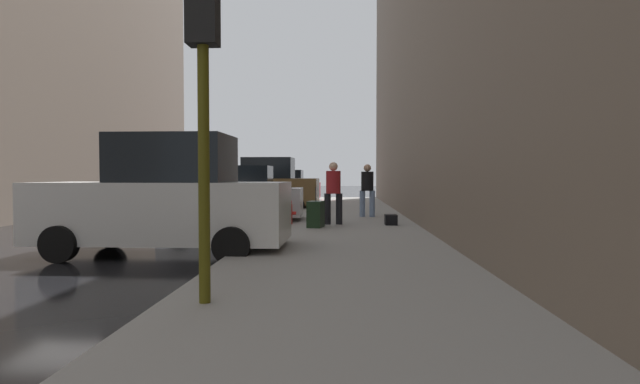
{
  "coord_description": "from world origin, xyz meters",
  "views": [
    {
      "loc": [
        5.96,
        -10.9,
        1.5
      ],
      "look_at": [
        5.16,
        6.42,
        0.92
      ],
      "focal_mm": 28.0,
      "sensor_mm": 36.0,
      "label": 1
    }
  ],
  "objects_px": {
    "traffic_light": "(203,54)",
    "rolling_suitcase": "(316,214)",
    "parked_white_van": "(166,200)",
    "parked_silver_sedan": "(235,197)",
    "pedestrian_in_red_jacket": "(333,190)",
    "pedestrian_in_jeans": "(367,187)",
    "parked_red_hatchback": "(282,187)",
    "fire_hydrant": "(288,211)",
    "duffel_bag": "(391,220)",
    "parked_bronze_suv": "(265,186)"
  },
  "relations": [
    {
      "from": "rolling_suitcase",
      "to": "pedestrian_in_red_jacket",
      "type": "bearing_deg",
      "value": 60.56
    },
    {
      "from": "parked_red_hatchback",
      "to": "traffic_light",
      "type": "relative_size",
      "value": 1.17
    },
    {
      "from": "parked_silver_sedan",
      "to": "rolling_suitcase",
      "type": "distance_m",
      "value": 3.42
    },
    {
      "from": "traffic_light",
      "to": "rolling_suitcase",
      "type": "relative_size",
      "value": 3.46
    },
    {
      "from": "traffic_light",
      "to": "rolling_suitcase",
      "type": "xyz_separation_m",
      "value": [
        0.75,
        7.72,
        -2.27
      ]
    },
    {
      "from": "parked_red_hatchback",
      "to": "fire_hydrant",
      "type": "bearing_deg",
      "value": -82.24
    },
    {
      "from": "pedestrian_in_red_jacket",
      "to": "rolling_suitcase",
      "type": "xyz_separation_m",
      "value": [
        -0.44,
        -0.78,
        -0.61
      ]
    },
    {
      "from": "parked_white_van",
      "to": "parked_silver_sedan",
      "type": "bearing_deg",
      "value": 90.0
    },
    {
      "from": "pedestrian_in_jeans",
      "to": "pedestrian_in_red_jacket",
      "type": "bearing_deg",
      "value": -112.28
    },
    {
      "from": "fire_hydrant",
      "to": "pedestrian_in_red_jacket",
      "type": "xyz_separation_m",
      "value": [
        1.24,
        -0.03,
        0.61
      ]
    },
    {
      "from": "parked_bronze_suv",
      "to": "pedestrian_in_jeans",
      "type": "relative_size",
      "value": 2.71
    },
    {
      "from": "parked_red_hatchback",
      "to": "pedestrian_in_red_jacket",
      "type": "height_order",
      "value": "pedestrian_in_red_jacket"
    },
    {
      "from": "parked_silver_sedan",
      "to": "parked_red_hatchback",
      "type": "bearing_deg",
      "value": 90.0
    },
    {
      "from": "parked_bronze_suv",
      "to": "traffic_light",
      "type": "height_order",
      "value": "traffic_light"
    },
    {
      "from": "rolling_suitcase",
      "to": "duffel_bag",
      "type": "height_order",
      "value": "rolling_suitcase"
    },
    {
      "from": "parked_bronze_suv",
      "to": "traffic_light",
      "type": "xyz_separation_m",
      "value": [
        1.85,
        -15.87,
        1.73
      ]
    },
    {
      "from": "rolling_suitcase",
      "to": "parked_red_hatchback",
      "type": "bearing_deg",
      "value": 100.5
    },
    {
      "from": "parked_red_hatchback",
      "to": "pedestrian_in_jeans",
      "type": "relative_size",
      "value": 2.46
    },
    {
      "from": "rolling_suitcase",
      "to": "duffel_bag",
      "type": "relative_size",
      "value": 2.36
    },
    {
      "from": "parked_white_van",
      "to": "fire_hydrant",
      "type": "relative_size",
      "value": 6.56
    },
    {
      "from": "parked_red_hatchback",
      "to": "rolling_suitcase",
      "type": "relative_size",
      "value": 4.05
    },
    {
      "from": "pedestrian_in_red_jacket",
      "to": "pedestrian_in_jeans",
      "type": "relative_size",
      "value": 1.0
    },
    {
      "from": "parked_bronze_suv",
      "to": "parked_red_hatchback",
      "type": "distance_m",
      "value": 5.91
    },
    {
      "from": "pedestrian_in_red_jacket",
      "to": "traffic_light",
      "type": "bearing_deg",
      "value": -97.99
    },
    {
      "from": "traffic_light",
      "to": "parked_red_hatchback",
      "type": "bearing_deg",
      "value": 94.86
    },
    {
      "from": "parked_red_hatchback",
      "to": "parked_bronze_suv",
      "type": "bearing_deg",
      "value": -90.0
    },
    {
      "from": "duffel_bag",
      "to": "pedestrian_in_jeans",
      "type": "bearing_deg",
      "value": 101.02
    },
    {
      "from": "rolling_suitcase",
      "to": "parked_white_van",
      "type": "bearing_deg",
      "value": -125.05
    },
    {
      "from": "fire_hydrant",
      "to": "rolling_suitcase",
      "type": "height_order",
      "value": "rolling_suitcase"
    },
    {
      "from": "parked_bronze_suv",
      "to": "parked_red_hatchback",
      "type": "bearing_deg",
      "value": 90.0
    },
    {
      "from": "parked_silver_sedan",
      "to": "rolling_suitcase",
      "type": "xyz_separation_m",
      "value": [
        2.6,
        -2.19,
        -0.36
      ]
    },
    {
      "from": "traffic_light",
      "to": "parked_silver_sedan",
      "type": "bearing_deg",
      "value": 100.59
    },
    {
      "from": "parked_red_hatchback",
      "to": "rolling_suitcase",
      "type": "xyz_separation_m",
      "value": [
        2.6,
        -14.06,
        -0.36
      ]
    },
    {
      "from": "parked_silver_sedan",
      "to": "traffic_light",
      "type": "height_order",
      "value": "traffic_light"
    },
    {
      "from": "parked_silver_sedan",
      "to": "traffic_light",
      "type": "xyz_separation_m",
      "value": [
        1.85,
        -9.92,
        1.91
      ]
    },
    {
      "from": "fire_hydrant",
      "to": "parked_red_hatchback",
      "type": "bearing_deg",
      "value": 97.76
    },
    {
      "from": "parked_red_hatchback",
      "to": "fire_hydrant",
      "type": "xyz_separation_m",
      "value": [
        1.8,
        -13.24,
        -0.35
      ]
    },
    {
      "from": "duffel_bag",
      "to": "parked_silver_sedan",
      "type": "bearing_deg",
      "value": 162.24
    },
    {
      "from": "traffic_light",
      "to": "fire_hydrant",
      "type": "bearing_deg",
      "value": 90.34
    },
    {
      "from": "traffic_light",
      "to": "pedestrian_in_red_jacket",
      "type": "distance_m",
      "value": 8.75
    },
    {
      "from": "parked_silver_sedan",
      "to": "pedestrian_in_jeans",
      "type": "relative_size",
      "value": 2.49
    },
    {
      "from": "pedestrian_in_red_jacket",
      "to": "fire_hydrant",
      "type": "bearing_deg",
      "value": 178.6
    },
    {
      "from": "parked_bronze_suv",
      "to": "parked_red_hatchback",
      "type": "relative_size",
      "value": 1.1
    },
    {
      "from": "fire_hydrant",
      "to": "rolling_suitcase",
      "type": "relative_size",
      "value": 0.68
    },
    {
      "from": "pedestrian_in_red_jacket",
      "to": "parked_white_van",
      "type": "bearing_deg",
      "value": -124.12
    },
    {
      "from": "parked_red_hatchback",
      "to": "duffel_bag",
      "type": "relative_size",
      "value": 9.57
    },
    {
      "from": "traffic_light",
      "to": "duffel_bag",
      "type": "bearing_deg",
      "value": 71.85
    },
    {
      "from": "parked_white_van",
      "to": "parked_red_hatchback",
      "type": "bearing_deg",
      "value": 90.0
    },
    {
      "from": "parked_white_van",
      "to": "parked_red_hatchback",
      "type": "xyz_separation_m",
      "value": [
        0.0,
        17.77,
        -0.18
      ]
    },
    {
      "from": "parked_white_van",
      "to": "traffic_light",
      "type": "height_order",
      "value": "traffic_light"
    }
  ]
}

